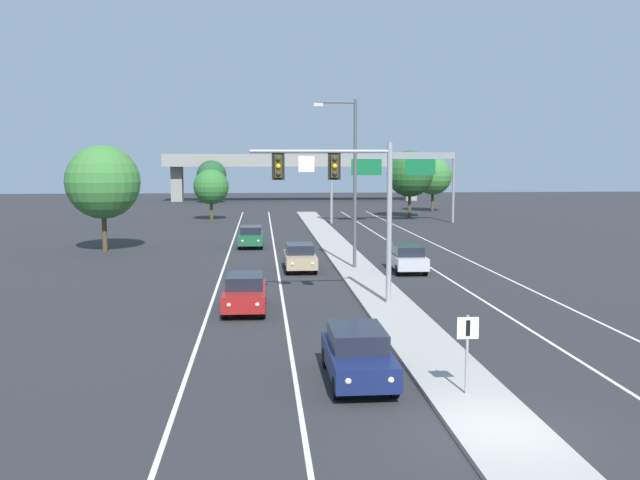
# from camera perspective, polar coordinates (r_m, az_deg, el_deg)

# --- Properties ---
(ground_plane) EXTENTS (260.00, 260.00, 0.00)m
(ground_plane) POSITION_cam_1_polar(r_m,az_deg,el_deg) (18.14, 14.31, -14.90)
(ground_plane) COLOR #28282B
(median_island) EXTENTS (2.40, 110.00, 0.15)m
(median_island) POSITION_cam_1_polar(r_m,az_deg,el_deg) (35.01, 4.64, -4.25)
(median_island) COLOR #9E9B93
(median_island) RESTS_ON ground
(lane_stripe_oncoming_center) EXTENTS (0.14, 100.00, 0.01)m
(lane_stripe_oncoming_center) POSITION_cam_1_polar(r_m,az_deg,el_deg) (41.47, -3.38, -2.67)
(lane_stripe_oncoming_center) COLOR silver
(lane_stripe_oncoming_center) RESTS_ON ground
(lane_stripe_receding_center) EXTENTS (0.14, 100.00, 0.01)m
(lane_stripe_receding_center) POSITION_cam_1_polar(r_m,az_deg,el_deg) (42.74, 9.33, -2.47)
(lane_stripe_receding_center) COLOR silver
(lane_stripe_receding_center) RESTS_ON ground
(edge_stripe_left) EXTENTS (0.14, 100.00, 0.01)m
(edge_stripe_left) POSITION_cam_1_polar(r_m,az_deg,el_deg) (41.52, -7.94, -2.71)
(edge_stripe_left) COLOR silver
(edge_stripe_left) RESTS_ON ground
(edge_stripe_right) EXTENTS (0.14, 100.00, 0.01)m
(edge_stripe_right) POSITION_cam_1_polar(r_m,az_deg,el_deg) (43.66, 13.54, -2.38)
(edge_stripe_right) COLOR silver
(edge_stripe_right) RESTS_ON ground
(overhead_signal_mast) EXTENTS (6.31, 0.44, 7.20)m
(overhead_signal_mast) POSITION_cam_1_polar(r_m,az_deg,el_deg) (31.36, 2.08, 4.12)
(overhead_signal_mast) COLOR gray
(overhead_signal_mast) RESTS_ON median_island
(median_sign_post) EXTENTS (0.60, 0.10, 2.20)m
(median_sign_post) POSITION_cam_1_polar(r_m,az_deg,el_deg) (19.90, 11.80, -8.12)
(median_sign_post) COLOR gray
(median_sign_post) RESTS_ON median_island
(street_lamp_median) EXTENTS (2.58, 0.28, 10.00)m
(street_lamp_median) POSITION_cam_1_polar(r_m,az_deg,el_deg) (42.15, 2.54, 5.39)
(street_lamp_median) COLOR #4C4C51
(street_lamp_median) RESTS_ON median_island
(car_oncoming_navy) EXTENTS (1.83, 4.48, 1.58)m
(car_oncoming_navy) POSITION_cam_1_polar(r_m,az_deg,el_deg) (21.27, 3.07, -9.18)
(car_oncoming_navy) COLOR #141E4C
(car_oncoming_navy) RESTS_ON ground
(car_oncoming_red) EXTENTS (1.87, 4.49, 1.58)m
(car_oncoming_red) POSITION_cam_1_polar(r_m,az_deg,el_deg) (31.12, -6.08, -4.21)
(car_oncoming_red) COLOR maroon
(car_oncoming_red) RESTS_ON ground
(car_oncoming_tan) EXTENTS (1.85, 4.48, 1.58)m
(car_oncoming_tan) POSITION_cam_1_polar(r_m,az_deg,el_deg) (42.33, -1.63, -1.36)
(car_oncoming_tan) COLOR tan
(car_oncoming_tan) RESTS_ON ground
(car_oncoming_green) EXTENTS (1.85, 4.48, 1.58)m
(car_oncoming_green) POSITION_cam_1_polar(r_m,az_deg,el_deg) (54.04, -5.59, 0.30)
(car_oncoming_green) COLOR #195633
(car_oncoming_green) RESTS_ON ground
(car_receding_silver) EXTENTS (1.88, 4.49, 1.58)m
(car_receding_silver) POSITION_cam_1_polar(r_m,az_deg,el_deg) (42.14, 7.03, -1.44)
(car_receding_silver) COLOR #B7B7BC
(car_receding_silver) RESTS_ON ground
(highway_sign_gantry) EXTENTS (13.28, 0.42, 7.50)m
(highway_sign_gantry) POSITION_cam_1_polar(r_m,az_deg,el_deg) (74.82, 5.93, 6.08)
(highway_sign_gantry) COLOR gray
(highway_sign_gantry) RESTS_ON ground
(overpass_bridge) EXTENTS (42.40, 6.40, 7.65)m
(overpass_bridge) POSITION_cam_1_polar(r_m,az_deg,el_deg) (116.35, -2.01, 6.02)
(overpass_bridge) COLOR gray
(overpass_bridge) RESTS_ON ground
(tree_far_right_b) EXTENTS (5.37, 5.37, 7.77)m
(tree_far_right_b) POSITION_cam_1_polar(r_m,az_deg,el_deg) (82.58, 7.26, 5.33)
(tree_far_right_b) COLOR #4C3823
(tree_far_right_b) RESTS_ON ground
(tree_far_left_b) EXTENTS (3.91, 3.91, 5.66)m
(tree_far_left_b) POSITION_cam_1_polar(r_m,az_deg,el_deg) (79.37, -8.78, 4.27)
(tree_far_left_b) COLOR #4C3823
(tree_far_left_b) RESTS_ON ground
(tree_far_right_c) EXTENTS (4.88, 4.88, 7.06)m
(tree_far_right_c) POSITION_cam_1_polar(r_m,az_deg,el_deg) (92.88, 9.09, 5.13)
(tree_far_right_c) COLOR #4C3823
(tree_far_right_c) RESTS_ON ground
(tree_far_left_c) EXTENTS (5.32, 5.32, 7.69)m
(tree_far_left_c) POSITION_cam_1_polar(r_m,az_deg,el_deg) (53.20, -17.12, 4.49)
(tree_far_left_c) COLOR #4C3823
(tree_far_left_c) RESTS_ON ground
(tree_far_left_a) EXTENTS (4.61, 4.61, 6.67)m
(tree_far_left_a) POSITION_cam_1_polar(r_m,az_deg,el_deg) (111.11, -8.75, 5.19)
(tree_far_left_a) COLOR #4C3823
(tree_far_left_a) RESTS_ON ground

